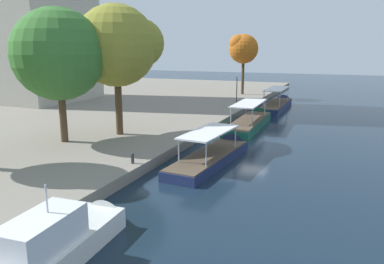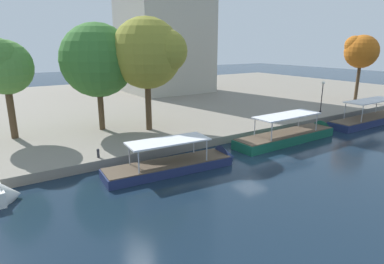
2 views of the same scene
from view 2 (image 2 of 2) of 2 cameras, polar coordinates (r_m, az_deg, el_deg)
name	(u,v)px [view 2 (image 2 of 2)]	position (r m, az deg, el deg)	size (l,w,h in m)	color
ground_plane	(251,162)	(29.36, 10.24, -5.14)	(220.00, 220.00, 0.00)	#142333
dock_promenade	(116,103)	(56.92, -13.11, 5.02)	(120.00, 55.00, 0.81)	gray
tour_boat_1	(181,166)	(27.19, -2.01, -5.94)	(12.03, 3.50, 3.72)	navy
tour_boat_2	(291,137)	(36.62, 17.04, -0.89)	(13.93, 3.06, 4.02)	#14513D
tour_boat_3	(372,120)	(48.92, 29.05, 1.81)	(14.59, 2.82, 4.19)	navy
mooring_bollard_0	(98,153)	(28.51, -16.13, -3.51)	(0.24, 0.24, 0.78)	#2D2D33
lamp_post	(322,93)	(48.19, 21.87, 6.40)	(0.42, 0.42, 4.37)	black
tree_0	(148,53)	(35.51, -7.67, 13.57)	(7.52, 7.73, 12.08)	#4C3823
tree_1	(361,51)	(59.67, 27.50, 12.47)	(5.19, 5.19, 10.67)	#4C3823
tree_2	(3,66)	(36.50, -30.26, 10.02)	(5.26, 5.26, 9.83)	#4C3823
tree_3	(99,61)	(36.77, -16.06, 11.91)	(7.81, 7.81, 11.49)	#4C3823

